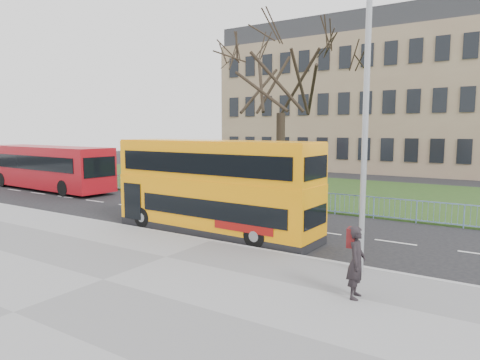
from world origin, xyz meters
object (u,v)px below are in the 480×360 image
at_px(yellow_bus, 214,185).
at_px(pedestrian, 356,262).
at_px(red_bus, 48,167).
at_px(street_lamp, 362,116).

height_order(yellow_bus, pedestrian, yellow_bus).
xyz_separation_m(red_bus, pedestrian, (25.52, -8.16, -0.64)).
height_order(yellow_bus, red_bus, yellow_bus).
relative_size(pedestrian, street_lamp, 0.22).
relative_size(red_bus, street_lamp, 1.42).
xyz_separation_m(yellow_bus, pedestrian, (7.41, -4.01, -1.04)).
bearing_deg(yellow_bus, red_bus, 168.96).
bearing_deg(street_lamp, pedestrian, -70.56).
distance_m(yellow_bus, pedestrian, 8.49).
height_order(pedestrian, street_lamp, street_lamp).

